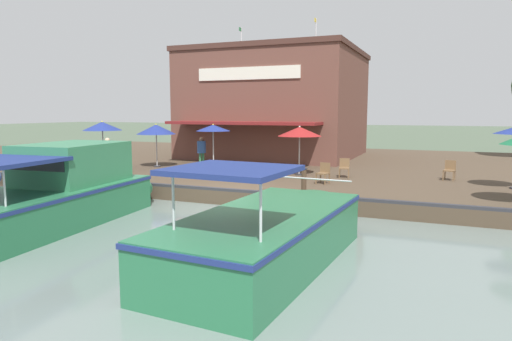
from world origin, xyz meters
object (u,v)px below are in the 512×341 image
object	(u,v)px
patio_umbrella_by_entrance	(300,132)
cafe_chair_under_first_umbrella	(119,158)
cafe_chair_far_corner_seat	(450,169)
patio_umbrella_back_row	(213,128)
patio_umbrella_far_corner	(102,126)
motorboat_mid_row	(66,192)
cafe_chair_back_row_seat	(344,167)
person_at_quay_edge	(202,149)
cafe_chair_beside_entrance	(61,161)
cafe_chair_facing_river	(324,172)
person_mid_patio	(108,151)
patio_umbrella_mid_patio_left	(156,129)
tree_behind_restaurant	(289,93)
motorboat_distant_upstream	(278,229)
mooring_post	(304,181)
waterfront_restaurant	(277,104)

from	to	relation	value
patio_umbrella_by_entrance	cafe_chair_under_first_umbrella	bearing A→B (deg)	-86.92
patio_umbrella_by_entrance	cafe_chair_far_corner_seat	bearing A→B (deg)	98.03
patio_umbrella_back_row	patio_umbrella_far_corner	bearing A→B (deg)	-58.72
patio_umbrella_back_row	motorboat_mid_row	size ratio (longest dim) A/B	0.27
patio_umbrella_far_corner	cafe_chair_under_first_umbrella	bearing A→B (deg)	-164.58
cafe_chair_back_row_seat	person_at_quay_edge	world-z (taller)	person_at_quay_edge
patio_umbrella_back_row	cafe_chair_beside_entrance	xyz separation A→B (m)	(3.62, -6.64, -1.61)
cafe_chair_facing_river	person_mid_patio	size ratio (longest dim) A/B	0.50
motorboat_mid_row	cafe_chair_beside_entrance	bearing A→B (deg)	-133.45
patio_umbrella_far_corner	cafe_chair_under_first_umbrella	xyz separation A→B (m)	(-1.71, -0.47, -1.73)
patio_umbrella_back_row	person_at_quay_edge	world-z (taller)	patio_umbrella_back_row
person_mid_patio	person_at_quay_edge	bearing A→B (deg)	140.44
cafe_chair_under_first_umbrella	motorboat_mid_row	xyz separation A→B (m)	(8.63, 4.95, -0.11)
patio_umbrella_mid_patio_left	cafe_chair_back_row_seat	size ratio (longest dim) A/B	2.69
person_mid_patio	patio_umbrella_far_corner	bearing A→B (deg)	-128.41
cafe_chair_back_row_seat	tree_behind_restaurant	xyz separation A→B (m)	(-12.86, -6.91, 3.82)
person_at_quay_edge	cafe_chair_back_row_seat	bearing A→B (deg)	84.67
motorboat_distant_upstream	mooring_post	distance (m)	5.33
motorboat_mid_row	cafe_chair_back_row_seat	bearing A→B (deg)	142.48
cafe_chair_under_first_umbrella	mooring_post	size ratio (longest dim) A/B	0.88
waterfront_restaurant	patio_umbrella_mid_patio_left	size ratio (longest dim) A/B	5.04
cafe_chair_facing_river	cafe_chair_beside_entrance	xyz separation A→B (m)	(0.98, -13.09, 0.00)
waterfront_restaurant	patio_umbrella_mid_patio_left	world-z (taller)	waterfront_restaurant
mooring_post	person_at_quay_edge	bearing A→B (deg)	-127.95
waterfront_restaurant	cafe_chair_back_row_seat	xyz separation A→B (m)	(8.50, 6.29, -2.93)
cafe_chair_under_first_umbrella	person_at_quay_edge	distance (m)	4.55
motorboat_distant_upstream	cafe_chair_far_corner_seat	bearing A→B (deg)	160.94
cafe_chair_under_first_umbrella	cafe_chair_beside_entrance	distance (m)	2.94
waterfront_restaurant	patio_umbrella_back_row	world-z (taller)	waterfront_restaurant
patio_umbrella_far_corner	cafe_chair_far_corner_seat	size ratio (longest dim) A/B	2.90
patio_umbrella_far_corner	person_mid_patio	world-z (taller)	patio_umbrella_far_corner
cafe_chair_under_first_umbrella	patio_umbrella_back_row	bearing A→B (deg)	102.22
cafe_chair_back_row_seat	cafe_chair_beside_entrance	size ratio (longest dim) A/B	1.00
cafe_chair_under_first_umbrella	person_at_quay_edge	bearing A→B (deg)	106.05
patio_umbrella_back_row	mooring_post	distance (m)	8.64
patio_umbrella_by_entrance	cafe_chair_beside_entrance	distance (m)	11.91
cafe_chair_facing_river	motorboat_distant_upstream	size ratio (longest dim) A/B	0.11
cafe_chair_beside_entrance	person_mid_patio	xyz separation A→B (m)	(-0.11, 2.85, 0.59)
cafe_chair_facing_river	cafe_chair_beside_entrance	size ratio (longest dim) A/B	1.00
cafe_chair_far_corner_seat	person_mid_patio	world-z (taller)	person_mid_patio
cafe_chair_far_corner_seat	motorboat_distant_upstream	world-z (taller)	motorboat_distant_upstream
patio_umbrella_mid_patio_left	cafe_chair_under_first_umbrella	world-z (taller)	patio_umbrella_mid_patio_left
patio_umbrella_mid_patio_left	person_at_quay_edge	size ratio (longest dim) A/B	1.43
motorboat_mid_row	mooring_post	size ratio (longest dim) A/B	8.66
cafe_chair_far_corner_seat	cafe_chair_facing_river	distance (m)	5.61
cafe_chair_back_row_seat	person_mid_patio	distance (m)	11.07
motorboat_mid_row	patio_umbrella_back_row	bearing A→B (deg)	178.98
cafe_chair_back_row_seat	cafe_chair_facing_river	distance (m)	2.11
motorboat_distant_upstream	motorboat_mid_row	distance (m)	7.62
patio_umbrella_by_entrance	patio_umbrella_mid_patio_left	world-z (taller)	patio_umbrella_mid_patio_left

